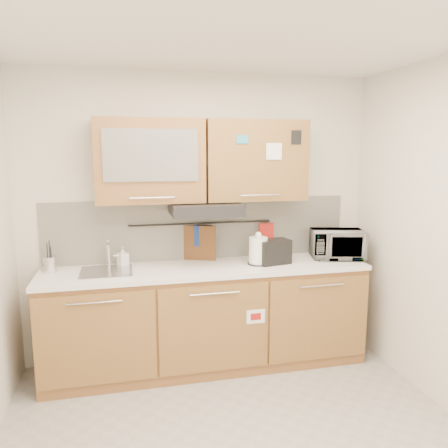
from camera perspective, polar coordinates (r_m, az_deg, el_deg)
ceiling at (r=2.62m, az=2.96°, el=24.67°), size 3.20×3.20×0.00m
wall_back at (r=4.04m, az=-3.09°, el=0.77°), size 3.20×0.00×3.20m
base_cabinet at (r=3.99m, az=-2.18°, el=-12.71°), size 2.80×0.64×0.88m
countertop at (r=3.83m, az=-2.22°, el=-5.85°), size 2.82×0.62×0.04m
backsplash at (r=4.05m, az=-3.05°, el=-0.65°), size 2.80×0.02×0.56m
upper_cabinets at (r=3.82m, az=-2.77°, el=8.26°), size 1.82×0.37×0.70m
range_hood at (r=3.78m, az=-2.44°, el=2.01°), size 0.60×0.46×0.10m
sink at (r=3.78m, az=-15.09°, el=-6.01°), size 0.42×0.40×0.26m
utensil_rail at (r=4.00m, az=-2.96°, el=0.10°), size 1.30×0.02×0.02m
utensil_crock at (r=3.90m, az=-21.75°, el=-4.88°), size 0.12×0.12×0.27m
kettle at (r=3.88m, az=4.50°, el=-3.57°), size 0.21×0.19×0.29m
toaster at (r=3.92m, az=6.47°, el=-3.58°), size 0.31×0.22×0.22m
microwave at (r=4.23m, az=14.58°, el=-2.56°), size 0.54×0.43×0.26m
soap_bottle at (r=3.91m, az=-13.08°, el=-4.15°), size 0.11×0.11×0.17m
cutting_board at (r=4.02m, az=-3.25°, el=-2.93°), size 0.30×0.14×0.38m
oven_mitt at (r=4.00m, az=-3.09°, el=-1.57°), size 0.12×0.05×0.19m
dark_pouch at (r=4.01m, az=-2.58°, el=-1.82°), size 0.15×0.08×0.23m
pot_holder at (r=4.16m, az=5.53°, el=-1.06°), size 0.14×0.02×0.17m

